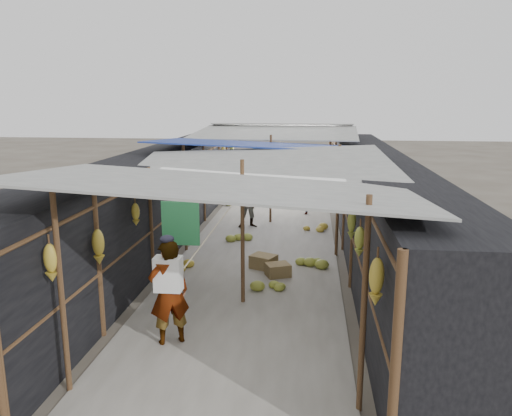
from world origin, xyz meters
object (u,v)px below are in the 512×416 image
at_px(shopper_blue, 250,203).
at_px(vendor_seated, 305,202).
at_px(vendor_elderly, 169,293).
at_px(crate_near, 278,270).
at_px(black_basin, 321,205).

xyz_separation_m(shopper_blue, vendor_seated, (1.54, 1.81, -0.30)).
xyz_separation_m(vendor_elderly, shopper_blue, (0.35, 7.00, -0.09)).
height_order(crate_near, shopper_blue, shopper_blue).
relative_size(black_basin, shopper_blue, 0.43).
bearing_deg(vendor_elderly, shopper_blue, -121.19).
bearing_deg(vendor_seated, shopper_blue, -28.32).
distance_m(black_basin, shopper_blue, 3.66).
distance_m(shopper_blue, vendor_seated, 2.40).
bearing_deg(shopper_blue, vendor_seated, 33.63).
bearing_deg(black_basin, shopper_blue, -124.77).
relative_size(crate_near, vendor_elderly, 0.29).
height_order(vendor_elderly, vendor_seated, vendor_elderly).
relative_size(black_basin, vendor_seated, 0.74).
height_order(shopper_blue, vendor_seated, shopper_blue).
height_order(vendor_elderly, shopper_blue, vendor_elderly).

